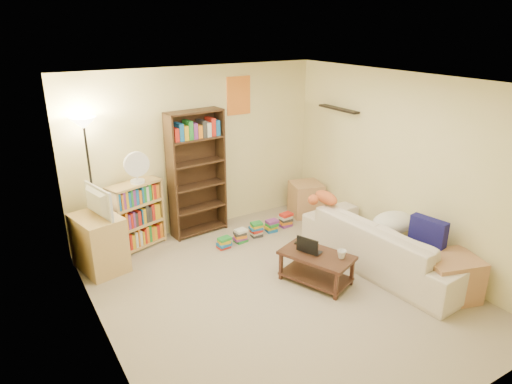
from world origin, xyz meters
TOP-DOWN VIEW (x-y plane):
  - room at (0.00, 0.01)m, footprint 4.50×4.54m
  - sofa at (1.55, -0.23)m, footprint 2.48×1.28m
  - navy_pillow at (1.70, -0.72)m, footprint 0.21×0.47m
  - cream_blanket at (1.71, -0.16)m, footprint 0.63×0.45m
  - tabby_cat at (1.18, 0.64)m, footprint 0.54×0.22m
  - coffee_table at (0.53, -0.05)m, footprint 0.79×1.01m
  - laptop at (0.54, 0.06)m, footprint 0.43×0.40m
  - laptop_screen at (0.42, 0.01)m, footprint 0.12×0.28m
  - mug at (0.72, -0.29)m, footprint 0.12×0.12m
  - tv_remote at (0.51, 0.26)m, footprint 0.14×0.15m
  - tv_stand at (-1.70, 1.69)m, footprint 0.64×0.79m
  - television at (-1.70, 1.69)m, footprint 0.71×0.38m
  - tall_bookshelf at (-0.12, 2.05)m, footprint 0.87×0.35m
  - short_bookshelf at (-1.08, 2.05)m, footprint 0.82×0.53m
  - desk_fan at (-1.02, 2.00)m, footprint 0.35×0.20m
  - floor_lamp at (-1.63, 2.05)m, footprint 0.33×0.33m
  - side_table at (1.72, 1.75)m, footprint 0.60×0.60m
  - end_cabinet at (1.65, -1.13)m, footprint 0.76×0.69m
  - book_stacks at (0.59, 1.44)m, footprint 1.40×0.31m

SIDE VIEW (x-z plane):
  - book_stacks at x=0.59m, z-range -0.02..0.22m
  - coffee_table at x=0.53m, z-range 0.05..0.45m
  - end_cabinet at x=1.65m, z-range 0.00..0.53m
  - side_table at x=1.72m, z-range 0.00..0.56m
  - sofa at x=1.55m, z-range 0.00..0.68m
  - tv_stand at x=-1.70m, z-range 0.00..0.75m
  - tv_remote at x=0.51m, z-range 0.39..0.41m
  - laptop at x=0.54m, z-range 0.39..0.42m
  - mug at x=0.72m, z-range 0.39..0.50m
  - short_bookshelf at x=-1.08m, z-range 0.00..0.98m
  - laptop_screen at x=0.42m, z-range 0.41..0.61m
  - cream_blanket at x=1.71m, z-range 0.45..0.72m
  - navy_pillow at x=1.70m, z-range 0.45..0.85m
  - tabby_cat at x=1.18m, z-range 0.68..0.87m
  - television at x=-1.70m, z-range 0.75..1.14m
  - tall_bookshelf at x=-0.12m, z-range 0.05..1.95m
  - desk_fan at x=-1.02m, z-range 0.99..1.44m
  - floor_lamp at x=-1.63m, z-range 0.58..2.55m
  - room at x=0.00m, z-range 0.36..2.88m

